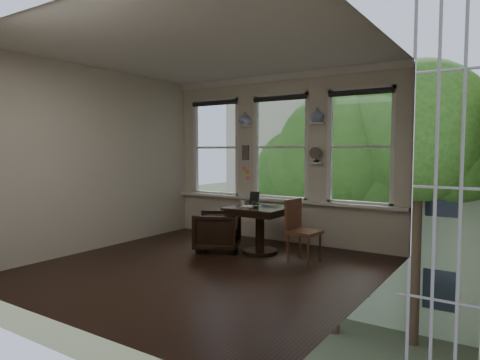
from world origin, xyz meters
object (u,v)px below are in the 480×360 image
Objects in this scene: table at (260,230)px; side_chair_right at (304,232)px; armchair_left at (217,231)px; laptop at (268,206)px; mug at (243,203)px.

side_chair_right reaches higher than table.
laptop reaches higher than armchair_left.
laptop reaches higher than table.
side_chair_right is at bearing -9.20° from table.
mug is at bearing 93.90° from armchair_left.
side_chair_right reaches higher than mug.
mug is (0.37, 0.21, 0.47)m from armchair_left.
armchair_left is 0.77× the size of side_chair_right.
laptop is (0.10, 0.08, 0.39)m from table.
laptop is 3.58× the size of mug.
table is 0.72m from armchair_left.
laptop is (-0.73, 0.22, 0.30)m from side_chair_right.
armchair_left is 8.00× the size of mug.
mug reaches higher than laptop.
armchair_left is (-0.68, -0.23, -0.05)m from table.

